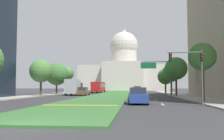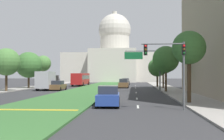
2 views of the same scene
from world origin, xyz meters
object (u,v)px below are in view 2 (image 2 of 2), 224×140
object	(u,v)px
box_truck_delivery	(47,80)
traffic_light_near_right	(172,60)
street_tree_left_mid	(6,62)
street_tree_left_distant	(43,64)
street_tree_right_near	(189,48)
street_tree_right_far	(163,64)
city_bus	(81,78)
street_tree_left_far	(29,65)
sedan_distant	(124,84)
sedan_far_horizon	(126,82)
street_tree_right_distant	(157,67)
sedan_midblock	(58,86)
street_tree_right_mid	(166,59)
overhead_guide_sign	(146,62)
sedan_lead_stopped	(108,97)
capitol_building	(115,60)

from	to	relation	value
box_truck_delivery	traffic_light_near_right	bearing A→B (deg)	-56.20
street_tree_left_mid	box_truck_delivery	distance (m)	7.67
traffic_light_near_right	street_tree_left_distant	bearing A→B (deg)	119.81
traffic_light_near_right	street_tree_right_near	distance (m)	5.49
street_tree_right_far	city_bus	xyz separation A→B (m)	(-18.05, 12.26, -2.99)
street_tree_left_mid	street_tree_left_far	xyz separation A→B (m)	(-0.14, 10.00, -0.14)
sedan_distant	sedan_far_horizon	distance (m)	16.78
street_tree_left_far	sedan_far_horizon	xyz separation A→B (m)	(17.80, 21.25, -3.69)
box_truck_delivery	street_tree_right_distant	bearing A→B (deg)	31.74
traffic_light_near_right	sedan_midblock	bearing A→B (deg)	121.07
sedan_far_horizon	traffic_light_near_right	bearing A→B (deg)	-84.57
street_tree_right_mid	sedan_far_horizon	bearing A→B (deg)	102.58
street_tree_left_far	street_tree_left_distant	distance (m)	7.97
street_tree_right_distant	city_bus	world-z (taller)	street_tree_right_distant
overhead_guide_sign	street_tree_left_mid	distance (m)	21.69
street_tree_right_mid	box_truck_delivery	size ratio (longest dim) A/B	1.09
street_tree_right_far	city_bus	world-z (taller)	street_tree_right_far
overhead_guide_sign	street_tree_right_mid	bearing A→B (deg)	-12.28
sedan_midblock	sedan_far_horizon	bearing A→B (deg)	67.92
sedan_lead_stopped	city_bus	xyz separation A→B (m)	(-10.31, 43.09, 0.96)
street_tree_left_distant	sedan_midblock	distance (m)	15.46
street_tree_right_far	sedan_far_horizon	xyz separation A→B (m)	(-7.63, 19.33, -3.97)
sedan_midblock	box_truck_delivery	xyz separation A→B (m)	(-2.00, 0.37, 0.89)
overhead_guide_sign	street_tree_right_mid	world-z (taller)	street_tree_right_mid
sedan_far_horizon	box_truck_delivery	xyz separation A→B (m)	(-12.76, -26.14, 0.88)
overhead_guide_sign	street_tree_left_far	size ratio (longest dim) A/B	0.93
street_tree_right_near	capitol_building	bearing A→B (deg)	98.44
street_tree_right_near	street_tree_left_far	world-z (taller)	street_tree_left_far
street_tree_right_far	street_tree_right_distant	size ratio (longest dim) A/B	1.11
street_tree_right_mid	overhead_guide_sign	bearing A→B (deg)	167.72
street_tree_left_far	overhead_guide_sign	bearing A→B (deg)	-22.35
sedan_midblock	sedan_lead_stopped	bearing A→B (deg)	-65.76
street_tree_right_distant	sedan_lead_stopped	size ratio (longest dim) A/B	1.32
capitol_building	sedan_lead_stopped	size ratio (longest dim) A/B	7.99
street_tree_left_far	street_tree_right_far	size ratio (longest dim) A/B	1.03
street_tree_left_distant	box_truck_delivery	size ratio (longest dim) A/B	1.06
street_tree_left_distant	box_truck_delivery	distance (m)	14.12
capitol_building	sedan_midblock	bearing A→B (deg)	-95.03
capitol_building	sedan_lead_stopped	distance (m)	86.51
street_tree_right_distant	city_bus	distance (m)	18.84
street_tree_left_mid	city_bus	size ratio (longest dim) A/B	0.62
street_tree_right_far	street_tree_left_distant	size ratio (longest dim) A/B	1.00
street_tree_left_mid	box_truck_delivery	bearing A→B (deg)	46.12
street_tree_left_mid	street_tree_left_distant	xyz separation A→B (m)	(0.11, 17.95, 0.43)
sedan_far_horizon	street_tree_right_distant	bearing A→B (deg)	-63.49
sedan_lead_stopped	sedan_far_horizon	size ratio (longest dim) A/B	0.99
street_tree_left_far	street_tree_right_distant	size ratio (longest dim) A/B	1.14
street_tree_left_distant	street_tree_right_mid	bearing A→B (deg)	-35.68
overhead_guide_sign	street_tree_right_distant	xyz separation A→B (m)	(2.95, 16.27, -0.49)
street_tree_left_mid	sedan_far_horizon	distance (m)	36.09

